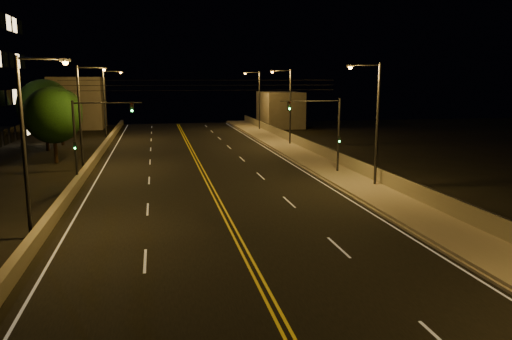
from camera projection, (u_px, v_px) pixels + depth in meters
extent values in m
cube|color=black|center=(219.00, 204.00, 31.99)|extent=(18.00, 120.00, 0.02)
cube|color=gray|center=(376.00, 194.00, 34.06)|extent=(3.60, 120.00, 0.30)
cube|color=gray|center=(350.00, 196.00, 33.71)|extent=(0.14, 120.00, 0.15)
cube|color=gray|center=(399.00, 184.00, 34.27)|extent=(0.30, 120.00, 1.00)
cube|color=gray|center=(61.00, 205.00, 30.06)|extent=(0.45, 120.00, 0.77)
cube|color=slate|center=(280.00, 110.00, 82.79)|extent=(6.00, 10.00, 5.76)
cube|color=slate|center=(78.00, 103.00, 80.26)|extent=(8.00, 8.00, 8.19)
cylinder|color=black|center=(399.00, 176.00, 34.17)|extent=(0.06, 120.00, 0.06)
cube|color=silver|center=(79.00, 210.00, 30.32)|extent=(0.12, 116.00, 0.00)
cube|color=silver|center=(346.00, 197.00, 33.66)|extent=(0.12, 116.00, 0.00)
cube|color=gold|center=(217.00, 204.00, 31.96)|extent=(0.12, 116.00, 0.00)
cube|color=gold|center=(222.00, 203.00, 32.02)|extent=(0.12, 116.00, 0.00)
cube|color=silver|center=(145.00, 261.00, 21.96)|extent=(0.12, 3.00, 0.00)
cube|color=silver|center=(148.00, 209.00, 30.64)|extent=(0.12, 3.00, 0.00)
cube|color=silver|center=(149.00, 180.00, 39.32)|extent=(0.12, 3.00, 0.00)
cube|color=silver|center=(150.00, 162.00, 47.99)|extent=(0.12, 3.00, 0.00)
cube|color=silver|center=(151.00, 149.00, 56.67)|extent=(0.12, 3.00, 0.00)
cube|color=silver|center=(151.00, 140.00, 65.35)|extent=(0.12, 3.00, 0.00)
cube|color=silver|center=(151.00, 133.00, 74.03)|extent=(0.12, 3.00, 0.00)
cube|color=silver|center=(152.00, 127.00, 82.71)|extent=(0.12, 3.00, 0.00)
cube|color=silver|center=(339.00, 247.00, 23.70)|extent=(0.12, 3.00, 0.00)
cube|color=silver|center=(289.00, 202.00, 32.38)|extent=(0.12, 3.00, 0.00)
cube|color=silver|center=(261.00, 176.00, 41.06)|extent=(0.12, 3.00, 0.00)
cube|color=silver|center=(242.00, 159.00, 49.74)|extent=(0.12, 3.00, 0.00)
cube|color=silver|center=(229.00, 147.00, 58.42)|extent=(0.12, 3.00, 0.00)
cube|color=silver|center=(219.00, 138.00, 67.10)|extent=(0.12, 3.00, 0.00)
cube|color=silver|center=(212.00, 131.00, 75.78)|extent=(0.12, 3.00, 0.00)
cube|color=silver|center=(206.00, 126.00, 84.45)|extent=(0.12, 3.00, 0.00)
cylinder|color=#2D2D33|center=(377.00, 127.00, 35.84)|extent=(0.20, 0.20, 9.01)
cylinder|color=#2D2D33|center=(365.00, 65.00, 34.84)|extent=(2.20, 0.12, 0.12)
cube|color=#2D2D33|center=(350.00, 66.00, 34.64)|extent=(0.50, 0.25, 0.14)
sphere|color=#FF9E2D|center=(350.00, 67.00, 34.66)|extent=(0.28, 0.28, 0.28)
cylinder|color=#2D2D33|center=(290.00, 108.00, 58.74)|extent=(0.20, 0.20, 9.01)
cylinder|color=#2D2D33|center=(282.00, 70.00, 57.74)|extent=(2.20, 0.12, 0.12)
cube|color=#2D2D33|center=(272.00, 71.00, 57.54)|extent=(0.50, 0.25, 0.14)
sphere|color=#FF9E2D|center=(272.00, 72.00, 57.56)|extent=(0.28, 0.28, 0.28)
cylinder|color=#2D2D33|center=(259.00, 101.00, 75.93)|extent=(0.20, 0.20, 9.01)
cylinder|color=#2D2D33|center=(252.00, 72.00, 74.93)|extent=(2.20, 0.12, 0.12)
cube|color=#2D2D33|center=(245.00, 73.00, 74.73)|extent=(0.50, 0.25, 0.14)
sphere|color=#FF9E2D|center=(245.00, 73.00, 74.75)|extent=(0.28, 0.28, 0.28)
cylinder|color=#2D2D33|center=(24.00, 149.00, 24.38)|extent=(0.20, 0.20, 9.01)
cylinder|color=#2D2D33|center=(41.00, 59.00, 23.80)|extent=(2.20, 0.12, 0.12)
cube|color=#2D2D33|center=(65.00, 60.00, 24.03)|extent=(0.50, 0.25, 0.14)
sphere|color=#FF9E2D|center=(65.00, 62.00, 24.05)|extent=(0.28, 0.28, 0.28)
cylinder|color=#2D2D33|center=(80.00, 119.00, 42.86)|extent=(0.20, 0.20, 9.01)
cylinder|color=#2D2D33|center=(90.00, 67.00, 42.29)|extent=(2.20, 0.12, 0.12)
cube|color=#2D2D33|center=(104.00, 68.00, 42.51)|extent=(0.50, 0.25, 0.14)
sphere|color=#FF9E2D|center=(104.00, 69.00, 42.53)|extent=(0.28, 0.28, 0.28)
cylinder|color=#2D2D33|center=(105.00, 106.00, 64.07)|extent=(0.20, 0.20, 9.01)
cylinder|color=#2D2D33|center=(112.00, 71.00, 63.50)|extent=(2.20, 0.12, 0.12)
cube|color=#2D2D33|center=(121.00, 72.00, 63.73)|extent=(0.50, 0.25, 0.14)
sphere|color=#FF9E2D|center=(121.00, 73.00, 63.75)|extent=(0.28, 0.28, 0.28)
cylinder|color=#2D2D33|center=(338.00, 137.00, 41.31)|extent=(0.18, 0.18, 6.34)
cylinder|color=#2D2D33|center=(310.00, 101.00, 40.29)|extent=(5.00, 0.10, 0.10)
cube|color=black|center=(289.00, 106.00, 40.01)|extent=(0.28, 0.18, 0.80)
sphere|color=#19FF4C|center=(290.00, 109.00, 39.95)|extent=(0.14, 0.14, 0.14)
cube|color=black|center=(339.00, 139.00, 41.20)|extent=(0.22, 0.14, 0.55)
cylinder|color=#2D2D33|center=(75.00, 143.00, 37.28)|extent=(0.18, 0.18, 6.34)
cylinder|color=#2D2D33|center=(108.00, 103.00, 37.23)|extent=(5.00, 0.10, 0.10)
cube|color=black|center=(132.00, 107.00, 37.63)|extent=(0.28, 0.18, 0.80)
sphere|color=#19FF4C|center=(132.00, 111.00, 37.57)|extent=(0.14, 0.14, 0.14)
cube|color=black|center=(75.00, 146.00, 37.16)|extent=(0.22, 0.14, 0.55)
cylinder|color=black|center=(203.00, 90.00, 39.89)|extent=(22.00, 0.03, 0.03)
cylinder|color=black|center=(203.00, 85.00, 39.82)|extent=(22.00, 0.03, 0.03)
cylinder|color=black|center=(203.00, 80.00, 39.75)|extent=(22.00, 0.03, 0.03)
cylinder|color=black|center=(56.00, 150.00, 47.39)|extent=(0.36, 0.36, 2.52)
sphere|color=black|center=(53.00, 115.00, 46.79)|extent=(5.32, 5.32, 5.32)
cylinder|color=black|center=(47.00, 138.00, 55.36)|extent=(0.36, 0.36, 2.76)
sphere|color=black|center=(45.00, 106.00, 54.71)|extent=(5.82, 5.82, 5.82)
cylinder|color=black|center=(62.00, 135.00, 60.11)|extent=(0.36, 0.36, 2.37)
sphere|color=black|center=(61.00, 110.00, 59.56)|extent=(5.01, 5.01, 5.01)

